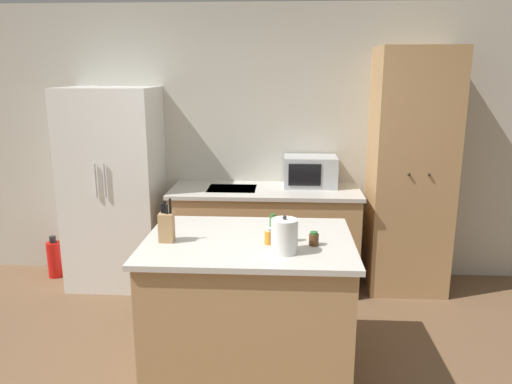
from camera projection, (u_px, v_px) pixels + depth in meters
wall_back at (235, 144)px, 4.84m from camera, size 7.20×0.06×2.60m
refrigerator at (114, 188)px, 4.65m from camera, size 0.84×0.67×1.85m
back_counter at (265, 237)px, 4.69m from camera, size 1.74×0.67×0.94m
pantry_cabinet at (410, 173)px, 4.49m from camera, size 0.70×0.60×2.20m
kitchen_island at (249, 307)px, 3.30m from camera, size 1.33×0.98×0.95m
microwave at (310, 171)px, 4.65m from camera, size 0.49×0.34×0.28m
knife_block at (167, 226)px, 3.12m from camera, size 0.09×0.08×0.28m
spice_bottle_tall_dark at (273, 225)px, 3.25m from camera, size 0.04×0.04×0.14m
spice_bottle_short_red at (314, 239)px, 3.07m from camera, size 0.06×0.06×0.09m
spice_bottle_amber_oil at (285, 230)px, 3.12m from camera, size 0.05×0.05×0.17m
spice_bottle_green_herb at (269, 237)px, 3.09m from camera, size 0.05×0.05×0.10m
kettle at (284, 236)px, 2.93m from camera, size 0.16×0.16×0.23m
fire_extinguisher at (55, 259)px, 4.93m from camera, size 0.14×0.14×0.42m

